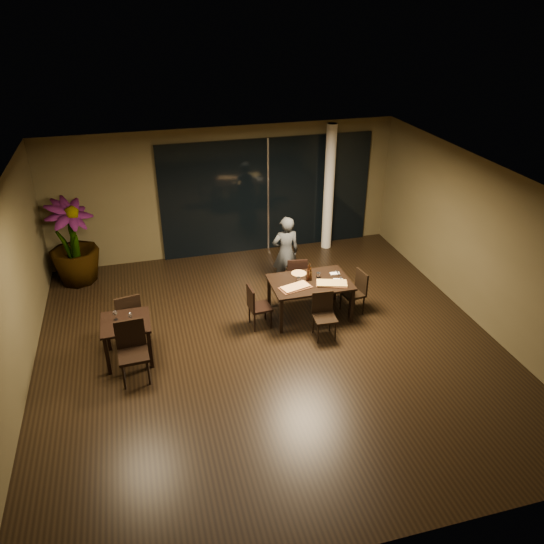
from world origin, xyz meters
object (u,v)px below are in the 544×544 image
Objects in this scene: chair_main_near at (324,313)px; chair_side_near at (132,348)px; chair_side_far at (128,314)px; main_table at (310,285)px; chair_main_right at (356,290)px; bottle_b at (311,274)px; side_table at (126,328)px; chair_main_left at (256,305)px; bottle_a at (308,273)px; diner at (286,253)px; potted_plant at (72,242)px; bottle_c at (310,271)px; chair_main_far at (297,274)px.

chair_side_near is (-3.36, -0.32, 0.09)m from chair_main_near.
main_table is at bearing 168.52° from chair_side_far.
chair_main_right is 0.84× the size of chair_side_near.
bottle_b is at bearing -106.96° from chair_main_right.
side_table is 2.36m from chair_main_left.
bottle_a reaches higher than chair_side_near.
diner is 1.18m from bottle_a.
potted_plant is (-0.99, 3.10, 0.30)m from side_table.
side_table is 0.50× the size of diner.
side_table is 2.73× the size of bottle_c.
chair_main_near is 0.84m from bottle_b.
bottle_c is at bearing 58.36° from bottle_a.
chair_main_far is 2.96× the size of bottle_c.
chair_main_right is 5.97m from potted_plant.
diner is (3.28, 1.72, 0.17)m from side_table.
chair_side_near is at bearing 81.49° from chair_side_far.
bottle_b is (3.42, 0.54, 0.25)m from side_table.
bottle_a reaches higher than chair_main_far.
main_table is 5.10m from potted_plant.
potted_plant reaches higher than side_table.
bottle_a is at bearing 99.34° from chair_main_far.
main_table is 1.56× the size of chair_side_far.
chair_main_near is 1.25m from chair_main_left.
potted_plant is at bearing -78.42° from chair_side_far.
side_table is 0.92× the size of chair_main_far.
chair_main_near is 0.99× the size of chair_main_right.
main_table is at bearing 95.69° from chair_main_near.
diner is 0.86× the size of potted_plant.
chair_main_left is 3.40× the size of bottle_b.
potted_plant is 6.30× the size of bottle_c.
side_table is at bearing 31.32° from chair_main_far.
chair_main_right is 4.29m from chair_side_far.
chair_side_far is at bearing 179.71° from bottle_a.
bottle_c is at bearing 16.00° from chair_side_near.
chair_main_far is at bearing -54.66° from chair_main_left.
bottle_b is (0.03, -0.75, 0.39)m from chair_main_far.
potted_plant is at bearing -12.05° from chair_main_far.
chair_main_near is at bearing -89.07° from bottle_b.
bottle_c is at bearing -113.41° from chair_main_right.
bottle_c is at bearing 93.09° from chair_main_near.
chair_main_left is at bearing 155.28° from chair_main_near.
potted_plant is (-4.39, 2.60, 0.25)m from main_table.
diner reaches higher than chair_main_far.
diner reaches higher than main_table.
potted_plant reaches higher than chair_main_near.
bottle_a is at bearing 173.88° from bottle_b.
potted_plant is (-1.02, 2.53, 0.39)m from chair_side_far.
main_table is 4.86× the size of bottle_a.
chair_main_near is 2.91× the size of bottle_c.
bottle_c is (4.42, -2.45, -0.03)m from potted_plant.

